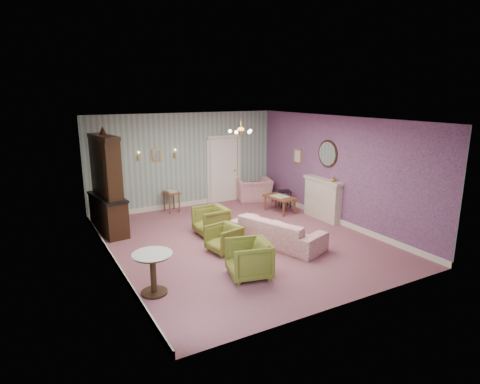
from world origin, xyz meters
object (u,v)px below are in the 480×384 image
olive_chair_b (224,237)px  pedestal_table (153,273)px  coffee_table (280,204)px  side_table_black (285,199)px  olive_chair_a (249,257)px  olive_chair_c (211,220)px  fireplace (322,199)px  wingback_chair (254,186)px  dresser (106,182)px  sofa_chintz (278,227)px

olive_chair_b → pedestal_table: bearing=-71.1°
coffee_table → side_table_black: size_ratio=1.83×
olive_chair_a → coffee_table: (3.01, 3.30, -0.15)m
olive_chair_c → side_table_black: 3.25m
fireplace → side_table_black: (-0.25, 1.46, -0.31)m
olive_chair_c → fireplace: bearing=83.4°
side_table_black → pedestal_table: size_ratio=0.69×
coffee_table → olive_chair_b: bearing=-145.8°
coffee_table → pedestal_table: size_ratio=1.26×
wingback_chair → coffee_table: 1.59m
fireplace → olive_chair_b: bearing=-166.8°
olive_chair_b → side_table_black: 4.01m
pedestal_table → dresser: bearing=90.0°
olive_chair_c → wingback_chair: size_ratio=0.70×
olive_chair_b → dresser: 3.39m
wingback_chair → fireplace: (0.65, -2.67, 0.09)m
olive_chair_c → dresser: (-2.21, 1.40, 0.93)m
wingback_chair → sofa_chintz: bearing=82.8°
sofa_chintz → dresser: dresser is taller
olive_chair_a → olive_chair_c: olive_chair_a is taller
coffee_table → pedestal_table: (-4.82, -3.07, 0.14)m
olive_chair_b → olive_chair_c: (0.24, 1.18, 0.05)m
olive_chair_a → olive_chair_b: size_ratio=1.19×
dresser → fireplace: bearing=-24.6°
olive_chair_b → side_table_black: bearing=113.9°
sofa_chintz → fireplace: 2.47m
dresser → sofa_chintz: bearing=-47.4°
pedestal_table → sofa_chintz: bearing=15.7°
side_table_black → pedestal_table: 6.28m
sofa_chintz → dresser: 4.39m
sofa_chintz → fireplace: size_ratio=1.60×
fireplace → pedestal_table: fireplace is taller
olive_chair_c → dresser: 2.78m
sofa_chintz → wingback_chair: size_ratio=2.02×
olive_chair_b → wingback_chair: size_ratio=0.61×
fireplace → pedestal_table: (-5.51, -1.96, -0.19)m
sofa_chintz → side_table_black: (1.98, 2.50, -0.17)m
olive_chair_a → sofa_chintz: size_ratio=0.36×
sofa_chintz → wingback_chair: bearing=-43.0°
wingback_chair → side_table_black: bearing=124.0°
olive_chair_a → coffee_table: olive_chair_a is taller
olive_chair_c → wingback_chair: 3.53m
sofa_chintz → dresser: size_ratio=0.85×
olive_chair_a → side_table_black: olive_chair_a is taller
olive_chair_c → fireplace: 3.33m
olive_chair_c → fireplace: size_ratio=0.55×
dresser → coffee_table: 4.98m
side_table_black → pedestal_table: bearing=-147.0°
sofa_chintz → coffee_table: (1.55, 2.14, -0.19)m
olive_chair_b → pedestal_table: (-1.97, -1.13, 0.05)m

